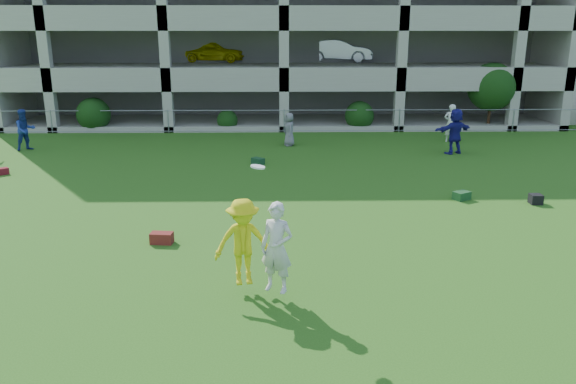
{
  "coord_description": "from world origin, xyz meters",
  "views": [
    {
      "loc": [
        -0.4,
        -9.97,
        5.17
      ],
      "look_at": [
        -0.13,
        3.0,
        1.4
      ],
      "focal_mm": 35.0,
      "sensor_mm": 36.0,
      "label": 1
    }
  ],
  "objects_px": {
    "bystander_e": "(451,123)",
    "crate_d": "(536,199)",
    "parking_garage": "(282,16)",
    "frisbee_contest": "(252,243)",
    "bystander_c": "(289,129)",
    "bystander_d": "(455,131)",
    "bystander_a": "(25,130)"
  },
  "relations": [
    {
      "from": "bystander_e",
      "to": "crate_d",
      "type": "height_order",
      "value": "bystander_e"
    },
    {
      "from": "bystander_e",
      "to": "parking_garage",
      "type": "bearing_deg",
      "value": -35.96
    },
    {
      "from": "crate_d",
      "to": "frisbee_contest",
      "type": "relative_size",
      "value": 0.14
    },
    {
      "from": "bystander_e",
      "to": "parking_garage",
      "type": "distance_m",
      "value": 14.81
    },
    {
      "from": "bystander_c",
      "to": "parking_garage",
      "type": "xyz_separation_m",
      "value": [
        -0.19,
        12.18,
        5.26
      ]
    },
    {
      "from": "crate_d",
      "to": "parking_garage",
      "type": "relative_size",
      "value": 0.01
    },
    {
      "from": "bystander_d",
      "to": "bystander_c",
      "type": "bearing_deg",
      "value": -37.51
    },
    {
      "from": "bystander_e",
      "to": "bystander_d",
      "type": "bearing_deg",
      "value": 96.27
    },
    {
      "from": "bystander_e",
      "to": "parking_garage",
      "type": "xyz_separation_m",
      "value": [
        -7.86,
        11.47,
        5.11
      ]
    },
    {
      "from": "bystander_a",
      "to": "crate_d",
      "type": "bearing_deg",
      "value": -67.58
    },
    {
      "from": "bystander_d",
      "to": "crate_d",
      "type": "xyz_separation_m",
      "value": [
        0.32,
        -7.29,
        -0.82
      ]
    },
    {
      "from": "crate_d",
      "to": "frisbee_contest",
      "type": "xyz_separation_m",
      "value": [
        -8.45,
        -5.98,
        0.96
      ]
    },
    {
      "from": "frisbee_contest",
      "to": "bystander_a",
      "type": "bearing_deg",
      "value": 126.41
    },
    {
      "from": "bystander_a",
      "to": "bystander_e",
      "type": "bearing_deg",
      "value": -39.45
    },
    {
      "from": "bystander_c",
      "to": "bystander_e",
      "type": "height_order",
      "value": "bystander_e"
    },
    {
      "from": "bystander_d",
      "to": "parking_garage",
      "type": "bearing_deg",
      "value": -85.38
    },
    {
      "from": "bystander_a",
      "to": "parking_garage",
      "type": "height_order",
      "value": "parking_garage"
    },
    {
      "from": "bystander_a",
      "to": "bystander_d",
      "type": "height_order",
      "value": "bystander_d"
    },
    {
      "from": "frisbee_contest",
      "to": "parking_garage",
      "type": "relative_size",
      "value": 0.09
    },
    {
      "from": "bystander_d",
      "to": "crate_d",
      "type": "height_order",
      "value": "bystander_d"
    },
    {
      "from": "frisbee_contest",
      "to": "bystander_e",
      "type": "bearing_deg",
      "value": 61.11
    },
    {
      "from": "crate_d",
      "to": "bystander_e",
      "type": "bearing_deg",
      "value": 88.29
    },
    {
      "from": "crate_d",
      "to": "frisbee_contest",
      "type": "height_order",
      "value": "frisbee_contest"
    },
    {
      "from": "bystander_c",
      "to": "bystander_e",
      "type": "relative_size",
      "value": 0.84
    },
    {
      "from": "bystander_c",
      "to": "parking_garage",
      "type": "distance_m",
      "value": 13.27
    },
    {
      "from": "bystander_a",
      "to": "parking_garage",
      "type": "bearing_deg",
      "value": 4.58
    },
    {
      "from": "bystander_a",
      "to": "bystander_e",
      "type": "xyz_separation_m",
      "value": [
        19.36,
        1.47,
        -0.01
      ]
    },
    {
      "from": "parking_garage",
      "to": "crate_d",
      "type": "bearing_deg",
      "value": -70.47
    },
    {
      "from": "parking_garage",
      "to": "frisbee_contest",
      "type": "bearing_deg",
      "value": -91.86
    },
    {
      "from": "parking_garage",
      "to": "bystander_c",
      "type": "bearing_deg",
      "value": -89.11
    },
    {
      "from": "crate_d",
      "to": "frisbee_contest",
      "type": "distance_m",
      "value": 10.4
    },
    {
      "from": "bystander_c",
      "to": "crate_d",
      "type": "relative_size",
      "value": 4.33
    }
  ]
}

